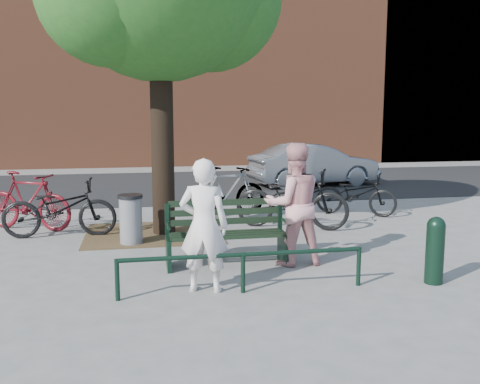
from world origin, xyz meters
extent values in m
plane|color=gray|center=(0.00, 0.00, 0.00)|extent=(90.00, 90.00, 0.00)
cube|color=brown|center=(-1.00, 2.20, 0.01)|extent=(2.40, 2.00, 0.02)
cube|color=black|center=(0.00, 8.50, 0.01)|extent=(40.00, 7.00, 0.01)
cube|color=brown|center=(0.00, 16.00, 6.00)|extent=(45.00, 4.00, 12.00)
cube|color=brown|center=(14.00, 16.00, 7.00)|extent=(10.00, 4.00, 14.00)
cube|color=black|center=(-0.84, 0.00, 0.23)|extent=(0.06, 0.52, 0.45)
cube|color=black|center=(-0.84, 0.23, 0.67)|extent=(0.06, 0.06, 0.44)
cylinder|color=black|center=(-0.84, -0.10, 0.63)|extent=(0.04, 0.36, 0.04)
cube|color=black|center=(0.84, 0.00, 0.23)|extent=(0.06, 0.52, 0.45)
cube|color=black|center=(0.84, 0.23, 0.67)|extent=(0.06, 0.06, 0.44)
cylinder|color=black|center=(0.84, -0.10, 0.63)|extent=(0.04, 0.36, 0.04)
cube|color=black|center=(0.00, 0.00, 0.45)|extent=(1.64, 0.46, 0.04)
cube|color=black|center=(0.00, 0.23, 0.74)|extent=(1.64, 0.03, 0.47)
cylinder|color=black|center=(-1.50, -1.20, 0.25)|extent=(0.06, 0.06, 0.50)
cylinder|color=black|center=(0.00, -1.20, 0.25)|extent=(0.06, 0.06, 0.50)
cylinder|color=black|center=(1.50, -1.20, 0.25)|extent=(0.06, 0.06, 0.50)
cylinder|color=black|center=(0.00, -1.20, 0.48)|extent=(3.00, 0.06, 0.06)
cylinder|color=black|center=(-0.80, 2.20, 1.90)|extent=(0.40, 0.40, 3.80)
imported|color=white|center=(-0.46, -1.05, 0.82)|extent=(0.69, 0.55, 1.65)
imported|color=pink|center=(0.95, -0.11, 0.88)|extent=(0.88, 0.70, 1.76)
cylinder|color=black|center=(2.49, -1.29, 0.38)|extent=(0.23, 0.23, 0.76)
sphere|color=black|center=(2.49, -1.29, 0.76)|extent=(0.23, 0.23, 0.23)
cylinder|color=gray|center=(-1.38, 1.52, 0.39)|extent=(0.37, 0.37, 0.78)
cylinder|color=black|center=(-1.38, 1.52, 0.81)|extent=(0.41, 0.41, 0.06)
imported|color=black|center=(-2.61, 2.27, 0.51)|extent=(1.98, 0.75, 1.03)
imported|color=#560C13|center=(-3.27, 2.97, 0.55)|extent=(1.87, 1.29, 1.10)
imported|color=black|center=(1.59, 2.20, 0.57)|extent=(2.27, 1.61, 1.13)
imported|color=gray|center=(0.58, 3.52, 0.54)|extent=(1.85, 1.03, 1.07)
imported|color=black|center=(3.31, 3.21, 0.45)|extent=(1.77, 1.44, 0.90)
imported|color=gray|center=(3.87, 7.73, 0.63)|extent=(3.96, 1.85, 1.26)
camera|label=1|loc=(-1.20, -7.38, 2.21)|focal=40.00mm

